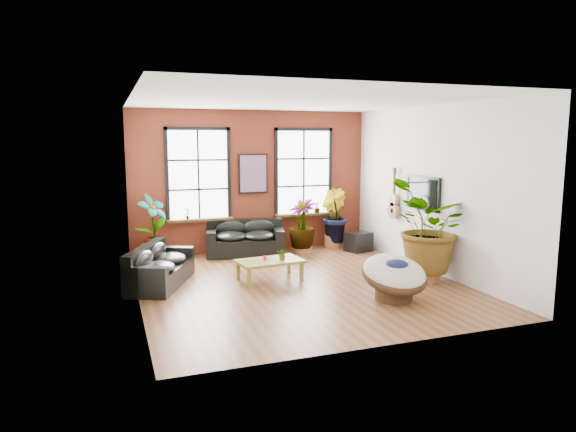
% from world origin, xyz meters
% --- Properties ---
extents(room, '(6.04, 6.54, 3.54)m').
position_xyz_m(room, '(0.00, 0.15, 1.75)').
color(room, brown).
rests_on(room, ground).
extents(sofa_back, '(1.99, 1.27, 0.85)m').
position_xyz_m(sofa_back, '(-0.32, 2.82, 0.38)').
color(sofa_back, black).
rests_on(sofa_back, ground).
extents(sofa_left, '(1.52, 2.08, 0.76)m').
position_xyz_m(sofa_left, '(-2.57, 0.83, 0.34)').
color(sofa_left, black).
rests_on(sofa_left, ground).
extents(coffee_table, '(1.35, 0.87, 0.49)m').
position_xyz_m(coffee_table, '(-0.44, 0.44, 0.36)').
color(coffee_table, olive).
rests_on(coffee_table, ground).
extents(papasan_chair, '(1.16, 1.18, 0.85)m').
position_xyz_m(papasan_chair, '(1.21, -1.52, 0.44)').
color(papasan_chair, '#3B2515').
rests_on(papasan_chair, ground).
extents(poster, '(0.74, 0.06, 0.98)m').
position_xyz_m(poster, '(0.00, 3.18, 1.95)').
color(poster, black).
rests_on(poster, room).
extents(tv_wall_unit, '(0.13, 1.86, 1.20)m').
position_xyz_m(tv_wall_unit, '(2.93, 0.60, 1.54)').
color(tv_wall_unit, black).
rests_on(tv_wall_unit, room).
extents(media_box, '(0.68, 0.61, 0.48)m').
position_xyz_m(media_box, '(2.47, 2.26, 0.24)').
color(media_box, black).
rests_on(media_box, ground).
extents(pot_back_left, '(0.57, 0.57, 0.40)m').
position_xyz_m(pot_back_left, '(-2.47, 2.88, 0.20)').
color(pot_back_left, '#995C32').
rests_on(pot_back_left, ground).
extents(pot_back_right, '(0.55, 0.55, 0.33)m').
position_xyz_m(pot_back_right, '(2.05, 2.84, 0.17)').
color(pot_back_right, '#995C32').
rests_on(pot_back_right, ground).
extents(pot_right_wall, '(0.61, 0.61, 0.38)m').
position_xyz_m(pot_right_wall, '(2.48, -0.65, 0.19)').
color(pot_right_wall, '#995C32').
rests_on(pot_right_wall, ground).
extents(pot_mid, '(0.60, 0.60, 0.35)m').
position_xyz_m(pot_mid, '(1.07, 2.57, 0.18)').
color(pot_mid, '#995C32').
rests_on(pot_mid, ground).
extents(floor_plant_back_left, '(0.90, 0.86, 1.41)m').
position_xyz_m(floor_plant_back_left, '(-2.47, 2.85, 0.86)').
color(floor_plant_back_left, '#264312').
rests_on(floor_plant_back_left, ground).
extents(floor_plant_back_right, '(0.74, 0.86, 1.39)m').
position_xyz_m(floor_plant_back_right, '(2.06, 2.88, 0.85)').
color(floor_plant_back_right, '#264312').
rests_on(floor_plant_back_right, ground).
extents(floor_plant_right_wall, '(2.18, 2.21, 1.85)m').
position_xyz_m(floor_plant_right_wall, '(2.50, -0.69, 1.09)').
color(floor_plant_right_wall, '#264312').
rests_on(floor_plant_right_wall, ground).
extents(floor_plant_mid, '(0.92, 0.92, 1.20)m').
position_xyz_m(floor_plant_mid, '(1.05, 2.54, 0.74)').
color(floor_plant_mid, '#264312').
rests_on(floor_plant_mid, ground).
extents(table_plant, '(0.27, 0.26, 0.24)m').
position_xyz_m(table_plant, '(-0.20, 0.37, 0.53)').
color(table_plant, '#264312').
rests_on(table_plant, coffee_table).
extents(sill_plant_left, '(0.17, 0.17, 0.27)m').
position_xyz_m(sill_plant_left, '(-1.65, 3.13, 1.04)').
color(sill_plant_left, '#264312').
rests_on(sill_plant_left, room).
extents(sill_plant_right, '(0.19, 0.19, 0.27)m').
position_xyz_m(sill_plant_right, '(1.70, 3.13, 1.04)').
color(sill_plant_right, '#264312').
rests_on(sill_plant_right, room).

